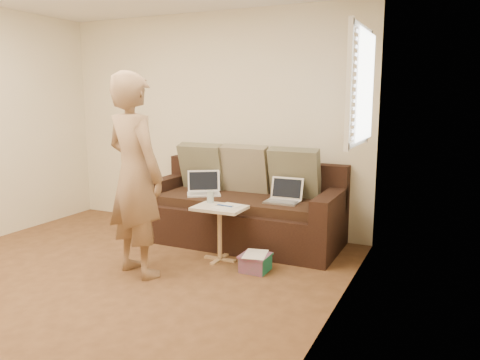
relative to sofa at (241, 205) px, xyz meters
The scene contains 16 objects.
floor 1.93m from the sofa, 109.62° to the right, with size 4.50×4.50×0.00m, color #4D321C.
wall_back 1.18m from the sofa, 143.10° to the left, with size 4.00×4.00×0.00m, color beige.
wall_right 2.41m from the sofa, 52.39° to the right, with size 4.50×4.50×0.00m, color beige.
window_blinds 1.85m from the sofa, 11.79° to the right, with size 0.12×0.88×1.08m, color white, non-canonical shape.
sofa is the anchor object (origin of this frame).
pillow_left 0.73m from the sofa, 160.43° to the left, with size 0.55×0.14×0.55m, color brown, non-canonical shape.
pillow_mid 0.44m from the sofa, 101.51° to the left, with size 0.55×0.14×0.55m, color #787256, non-canonical shape.
pillow_right 0.69m from the sofa, 20.54° to the left, with size 0.55×0.14×0.55m, color brown, non-canonical shape.
laptop_silver 0.53m from the sofa, ahead, with size 0.35×0.25×0.23m, color #B7BABC, non-canonical shape.
laptop_white 0.44m from the sofa, 167.61° to the right, with size 0.37×0.27×0.27m, color white, non-canonical shape.
person 1.42m from the sofa, 110.03° to the right, with size 0.67×0.45×1.83m, color #7F6445.
side_table 0.65m from the sofa, 84.33° to the right, with size 0.50×0.35×0.55m, color silver, non-canonical shape.
drinking_glass 0.55m from the sofa, 101.13° to the right, with size 0.07×0.07×0.12m, color silver, non-canonical shape.
scissors 0.63m from the sofa, 79.70° to the right, with size 0.18×0.10×0.02m, color silver, non-canonical shape.
paper_on_table 0.62m from the sofa, 77.70° to the right, with size 0.21×0.30×0.00m, color white, non-canonical shape.
striped_box 0.97m from the sofa, 56.23° to the right, with size 0.26×0.26×0.17m, color #C71D71, non-canonical shape.
Camera 1 is at (2.78, -2.82, 1.61)m, focal length 35.08 mm.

